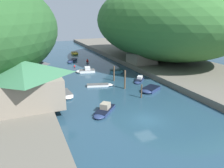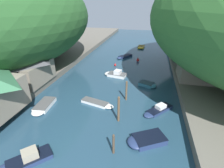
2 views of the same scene
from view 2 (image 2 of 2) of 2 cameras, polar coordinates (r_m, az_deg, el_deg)
The scene contains 20 objects.
water_surface at distance 38.84m, azimuth 2.44°, elevation 3.88°, with size 130.00×130.00×0.00m, color #234256.
left_bank at distance 47.71m, azimuth -25.32°, elevation 6.30°, with size 22.00×120.00×1.16m.
hillside_left at distance 43.53m, azimuth -32.40°, elevation 17.69°, with size 32.88×46.03×20.00m.
boathouse_shed at distance 33.65m, azimuth -25.83°, elevation 4.97°, with size 6.45×8.05×5.33m.
right_bank_cottage at distance 35.36m, azimuth 26.10°, elevation 4.67°, with size 6.80×6.56×4.06m.
boat_near_quay at distance 20.12m, azimuth -26.72°, elevation -21.45°, with size 4.74×4.85×1.33m.
boat_white_cruiser at distance 32.89m, azimuth 11.80°, elevation -0.19°, with size 3.64×2.89×0.65m.
boat_red_skiff at distance 27.56m, azimuth -21.64°, elevation -6.94°, with size 2.29×4.93×0.63m.
boat_far_upstream at distance 25.78m, azimuth 14.64°, elevation -8.25°, with size 4.43×4.73×0.95m.
boat_moored_right at distance 49.23m, azimuth 3.88°, elevation 8.88°, with size 4.20×5.20×0.60m.
boat_mid_channel at distance 36.71m, azimuth 1.02°, elevation 3.28°, with size 4.96×3.00×1.34m.
boat_far_right_bank at distance 20.56m, azimuth 10.72°, elevation -17.58°, with size 4.77×3.98×0.70m.
boat_small_dinghy at distance 26.68m, azimuth -4.42°, elevation -6.34°, with size 5.50×2.69×0.45m.
boat_yellow_tender at distance 60.48m, azimuth 9.45°, elevation 11.78°, with size 2.18×4.12×0.71m.
mooring_post_nearest at distance 18.57m, azimuth 0.50°, elevation -18.97°, with size 0.24×0.24×2.45m.
mooring_post_second at distance 22.41m, azimuth 2.17°, elevation -8.16°, with size 0.31×0.31×3.66m.
mooring_post_middle at distance 27.29m, azimuth 4.71°, elevation -2.15°, with size 0.30×0.30×3.27m.
channel_buoy_near at distance 46.31m, azimuth 8.46°, elevation 7.80°, with size 0.77×0.77×1.16m.
channel_buoy_far at distance 42.52m, azimuth 1.05°, elevation 6.26°, with size 0.51×0.51×0.77m.
person_on_quay at distance 32.99m, azimuth -24.76°, elevation 1.45°, with size 0.27×0.41×1.69m.
Camera 2 is at (6.22, -5.61, 14.21)m, focal length 28.00 mm.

